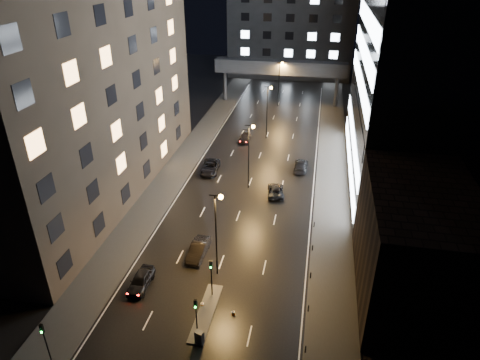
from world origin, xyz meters
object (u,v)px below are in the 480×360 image
Objects in this scene: car_away_a at (141,280)px; car_away_c at (210,167)px; utility_cabinet at (199,337)px; car_toward_b at (301,165)px; car_toward_a at (276,190)px; car_away_d at (245,138)px; car_away_b at (198,250)px.

car_away_c is at bearing 88.62° from car_away_a.
car_toward_b is at bearing 97.38° from utility_cabinet.
car_toward_b is 3.99× the size of utility_cabinet.
utility_cabinet is at bearing 80.44° from car_toward_b.
utility_cabinet is (8.18, -6.18, 0.02)m from car_away_a.
car_away_a is at bearing -95.79° from car_away_c.
car_away_c is at bearing -33.35° from car_toward_a.
car_away_b is at bearing -89.45° from car_away_d.
car_toward_a is at bearing 71.43° from car_toward_b.
car_toward_b is at bearing 64.05° from car_away_a.
car_away_c is 1.19× the size of car_toward_a.
car_away_d is at bearing -75.10° from car_toward_a.
car_toward_b is at bearing 8.96° from car_away_c.
car_away_a is at bearing 65.11° from car_toward_b.
utility_cabinet is (-3.58, -28.44, 0.12)m from car_toward_a.
car_away_c reaches higher than car_away_d.
car_away_a is 10.25m from utility_cabinet.
utility_cabinet is (-6.70, -37.40, 0.05)m from car_toward_b.
car_away_c is at bearing 14.43° from car_toward_b.
car_away_a is 7.72m from car_away_b.
car_away_b reaches higher than car_toward_a.
car_away_b is 0.96× the size of car_toward_b.
utility_cabinet reaches higher than car_toward_a.
car_away_a is 3.53× the size of utility_cabinet.
car_away_c reaches higher than car_toward_a.
car_away_a is 0.92× the size of car_away_b.
car_toward_a is at bearing 100.35° from utility_cabinet.
car_away_d is 20.74m from car_toward_a.
car_toward_a is at bearing -68.02° from car_away_d.
car_away_c is 34.71m from utility_cabinet.
car_toward_b reaches higher than utility_cabinet.
car_away_b is 12.93m from utility_cabinet.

